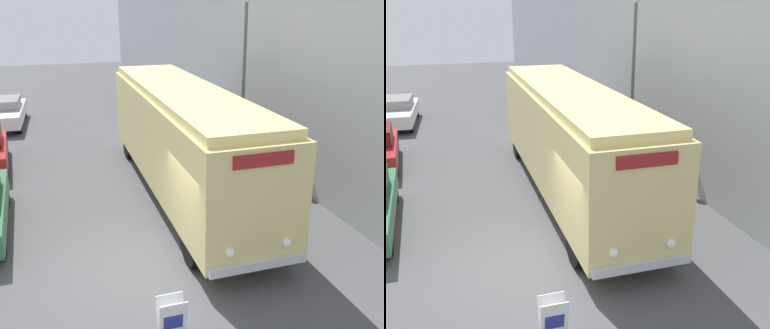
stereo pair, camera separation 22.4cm
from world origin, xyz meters
TOP-DOWN VIEW (x-y plane):
  - ground_plane at (0.00, 0.00)m, footprint 80.00×80.00m
  - building_wall_right at (6.21, 10.00)m, footprint 0.30×60.00m
  - vintage_bus at (2.18, 3.96)m, footprint 2.43×11.37m
  - sign_board at (-0.03, -2.63)m, footprint 0.53×0.35m
  - streetlamp at (5.05, 5.76)m, footprint 0.36×0.36m
  - parked_car_far at (-4.07, 15.16)m, footprint 2.15×4.77m

SIDE VIEW (x-z plane):
  - ground_plane at x=0.00m, z-range 0.00..0.00m
  - sign_board at x=-0.03m, z-range -0.02..0.92m
  - parked_car_far at x=-4.07m, z-range 0.02..1.44m
  - vintage_bus at x=2.18m, z-range 0.23..3.78m
  - building_wall_right at x=6.21m, z-range 0.00..7.86m
  - streetlamp at x=5.05m, z-range 0.95..7.33m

